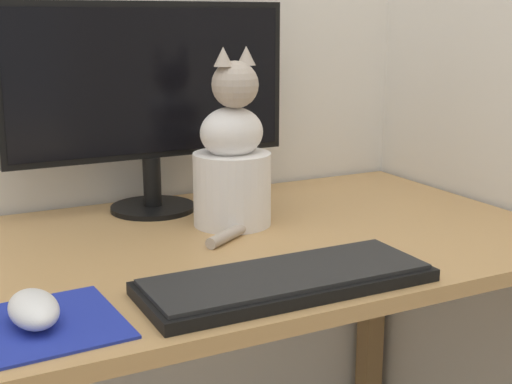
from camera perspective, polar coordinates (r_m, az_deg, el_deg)
The scene contains 6 objects.
desk at distance 1.29m, azimuth -2.66°, elevation -8.64°, with size 1.20×0.69×0.76m.
monitor at distance 1.41m, azimuth -8.54°, elevation 7.79°, with size 0.57×0.17×0.41m.
keyboard at distance 1.04m, azimuth 2.48°, elevation -7.04°, with size 0.43×0.16×0.02m.
mousepad_left at distance 0.95m, azimuth -17.44°, elevation -10.28°, with size 0.23×0.20×0.00m.
computer_mouse_left at distance 0.95m, azimuth -17.36°, elevation -8.92°, with size 0.06×0.11×0.04m.
cat at distance 1.32m, azimuth -1.89°, elevation 2.52°, with size 0.19×0.22×0.33m.
Camera 1 is at (-0.49, -1.08, 1.14)m, focal length 50.00 mm.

